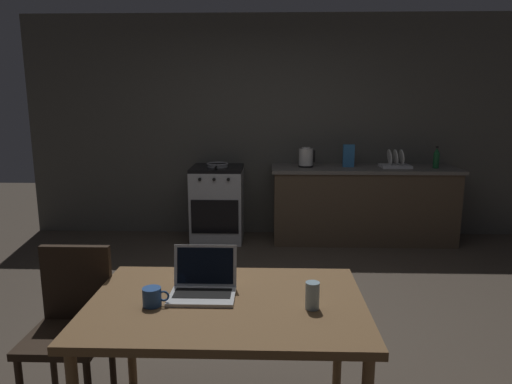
% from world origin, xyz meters
% --- Properties ---
extents(ground_plane, '(12.00, 12.00, 0.00)m').
position_xyz_m(ground_plane, '(0.00, 0.00, 0.00)').
color(ground_plane, '#473D33').
extents(back_wall, '(6.40, 0.10, 2.66)m').
position_xyz_m(back_wall, '(0.30, 2.65, 1.33)').
color(back_wall, '#4E4D47').
rests_on(back_wall, ground_plane).
extents(kitchen_counter, '(2.16, 0.64, 0.89)m').
position_xyz_m(kitchen_counter, '(1.18, 2.30, 0.45)').
color(kitchen_counter, '#4C3D2D').
rests_on(kitchen_counter, ground_plane).
extents(stove_oven, '(0.60, 0.62, 0.89)m').
position_xyz_m(stove_oven, '(-0.54, 2.30, 0.44)').
color(stove_oven, '#B7BABF').
rests_on(stove_oven, ground_plane).
extents(dining_table, '(1.33, 0.89, 0.71)m').
position_xyz_m(dining_table, '(-0.13, -1.00, 0.65)').
color(dining_table, brown).
rests_on(dining_table, ground_plane).
extents(chair, '(0.40, 0.40, 0.89)m').
position_xyz_m(chair, '(-0.98, -0.82, 0.51)').
color(chair, '#2D2116').
rests_on(chair, ground_plane).
extents(laptop, '(0.32, 0.26, 0.22)m').
position_xyz_m(laptop, '(-0.25, -0.93, 0.76)').
color(laptop, silver).
rests_on(laptop, dining_table).
extents(electric_kettle, '(0.19, 0.17, 0.23)m').
position_xyz_m(electric_kettle, '(0.50, 2.30, 1.00)').
color(electric_kettle, black).
rests_on(electric_kettle, kitchen_counter).
extents(bottle, '(0.07, 0.07, 0.25)m').
position_xyz_m(bottle, '(1.99, 2.25, 1.01)').
color(bottle, '#19592D').
rests_on(bottle, kitchen_counter).
extents(frying_pan, '(0.26, 0.43, 0.05)m').
position_xyz_m(frying_pan, '(-0.54, 2.27, 0.91)').
color(frying_pan, gray).
rests_on(frying_pan, stove_oven).
extents(coffee_mug, '(0.13, 0.09, 0.09)m').
position_xyz_m(coffee_mug, '(-0.47, -1.06, 0.76)').
color(coffee_mug, '#264C8C').
rests_on(coffee_mug, dining_table).
extents(drinking_glass, '(0.07, 0.07, 0.13)m').
position_xyz_m(drinking_glass, '(0.28, -1.07, 0.78)').
color(drinking_glass, '#99B7C6').
rests_on(drinking_glass, dining_table).
extents(cereal_box, '(0.13, 0.05, 0.26)m').
position_xyz_m(cereal_box, '(1.00, 2.32, 1.02)').
color(cereal_box, '#3372B2').
rests_on(cereal_box, kitchen_counter).
extents(dish_rack, '(0.34, 0.26, 0.21)m').
position_xyz_m(dish_rack, '(1.54, 2.30, 0.94)').
color(dish_rack, silver).
rests_on(dish_rack, kitchen_counter).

